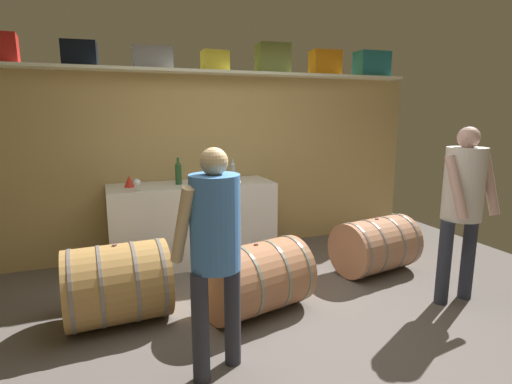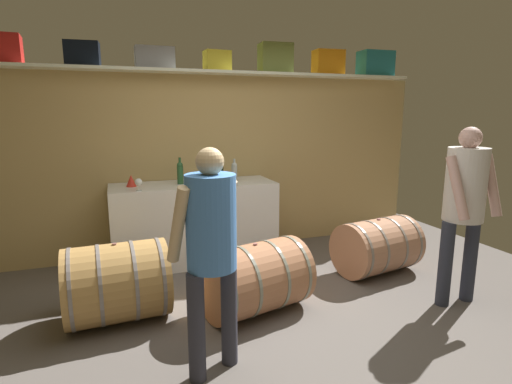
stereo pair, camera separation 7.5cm
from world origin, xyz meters
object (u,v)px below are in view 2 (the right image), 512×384
Objects in this scene: toolcase_grey at (155,58)px; wine_barrel_far at (117,282)px; work_cabinet at (195,222)px; wine_glass at (139,183)px; toolcase_olive at (275,58)px; wine_barrel_near at (377,246)px; wine_bottle_green at (180,172)px; wine_bottle_dark at (220,171)px; winemaker_pouring at (211,239)px; toolcase_black at (82,54)px; toolcase_yellow at (217,61)px; wine_bottle_clear at (234,172)px; toolcase_orange at (328,63)px; wine_barrel_flank at (255,278)px; toolcase_red at (0,49)px; toolcase_teal at (375,64)px; visitor_tasting at (465,198)px; red_funnel at (131,181)px.

toolcase_grey reaches higher than wine_barrel_far.
wine_glass is at bearing -158.22° from work_cabinet.
wine_barrel_near is at bearing -56.54° from toolcase_olive.
wine_bottle_dark is (0.41, -0.21, 0.02)m from wine_bottle_green.
toolcase_grey reaches higher than winemaker_pouring.
work_cabinet is at bearing -163.78° from toolcase_olive.
wine_barrel_near is (1.77, -1.00, -0.16)m from work_cabinet.
work_cabinet is (1.07, -0.23, -1.83)m from toolcase_black.
wine_barrel_near is at bearing -44.97° from toolcase_yellow.
wine_bottle_clear is 1.84m from wine_barrel_far.
wine_bottle_green reaches higher than wine_glass.
wine_bottle_green is at bearing -169.03° from toolcase_orange.
wine_barrel_flank is (-1.52, -0.39, 0.01)m from wine_barrel_near.
winemaker_pouring is at bearing -93.89° from wine_bottle_green.
wine_barrel_far is (-2.67, -1.39, -1.99)m from toolcase_orange.
work_cabinet is at bearing 49.90° from wine_barrel_far.
wine_barrel_near is 0.94× the size of wine_barrel_flank.
toolcase_black reaches higher than work_cabinet.
toolcase_olive reaches higher than wine_barrel_near.
toolcase_yellow reaches higher than wine_bottle_dark.
wine_glass is at bearing -25.76° from toolcase_red.
toolcase_teal reaches higher than toolcase_red.
winemaker_pouring is 2.32m from visitor_tasting.
red_funnel is at bearing 166.34° from wine_bottle_dark.
toolcase_black is 0.36× the size of wine_barrel_near.
wine_bottle_green is (-1.94, -0.22, -1.27)m from toolcase_orange.
winemaker_pouring is at bearing -79.72° from red_funnel.
toolcase_teal reaches higher than wine_barrel_far.
wine_bottle_dark reaches higher than wine_barrel_near.
toolcase_grey is 3.41m from visitor_tasting.
toolcase_grey is 3.30× the size of red_funnel.
wine_bottle_clear is at bearing 45.23° from winemaker_pouring.
toolcase_olive is at bearing 10.15° from wine_bottle_green.
toolcase_teal reaches higher than wine_bottle_clear.
wine_barrel_flank is 0.63× the size of visitor_tasting.
wine_bottle_dark is at bearing 141.37° from wine_barrel_near.
work_cabinet is 6.71× the size of wine_bottle_clear.
wine_bottle_clear is at bearing -161.60° from toolcase_orange.
toolcase_olive reaches higher than wine_bottle_dark.
toolcase_orange is 0.44× the size of wine_barrel_far.
wine_barrel_near is (2.84, -1.24, -2.00)m from toolcase_black.
winemaker_pouring is (-0.74, -1.99, -0.12)m from wine_bottle_clear.
wine_barrel_far is at bearing -126.96° from work_cabinet.
wine_glass is 0.13× the size of wine_barrel_flank.
toolcase_red reaches higher than toolcase_black.
wine_bottle_clear is (0.19, 0.09, -0.03)m from wine_bottle_dark.
wine_bottle_dark reaches higher than work_cabinet.
visitor_tasting is (0.22, -2.08, -1.34)m from toolcase_orange.
toolcase_orange is 0.70m from toolcase_teal.
wine_bottle_dark is at bearing -26.97° from wine_bottle_green.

